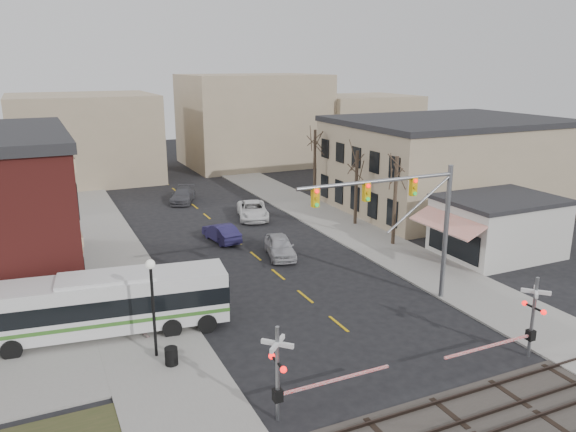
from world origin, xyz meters
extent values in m
plane|color=black|center=(0.00, 0.00, 0.00)|extent=(160.00, 160.00, 0.00)
cube|color=gray|center=(-9.50, 20.00, 0.06)|extent=(5.00, 60.00, 0.12)
cube|color=gray|center=(9.50, 20.00, 0.06)|extent=(5.00, 60.00, 0.12)
cube|color=#332D28|center=(0.00, -8.00, 0.03)|extent=(160.00, 5.00, 0.06)
cube|color=#2D231E|center=(0.00, -7.52, 0.12)|extent=(160.00, 0.08, 0.14)
cube|color=#2D231E|center=(0.00, -6.08, 0.12)|extent=(160.00, 0.08, 0.14)
cube|color=tan|center=(-11.95, 16.00, 4.30)|extent=(0.10, 15.00, 0.50)
cube|color=tan|center=(-11.95, 16.00, 8.40)|extent=(0.10, 15.00, 0.70)
cube|color=black|center=(-11.95, 16.00, 1.80)|extent=(0.08, 13.00, 2.60)
cube|color=tan|center=(22.00, 20.00, 4.00)|extent=(20.00, 15.00, 8.00)
cube|color=#262628|center=(22.00, 20.00, 8.25)|extent=(20.30, 15.30, 0.50)
cube|color=beige|center=(16.00, 7.00, 2.00)|extent=(8.00, 6.00, 4.00)
cube|color=#262628|center=(16.00, 7.00, 4.15)|extent=(8.20, 6.20, 0.30)
cube|color=red|center=(11.20, 7.00, 3.00)|extent=(1.68, 6.00, 0.87)
cylinder|color=#382B21|center=(10.50, 12.00, 3.50)|extent=(0.28, 0.28, 6.75)
cylinder|color=#382B21|center=(10.80, 18.00, 3.27)|extent=(0.28, 0.28, 6.30)
cylinder|color=#382B21|center=(11.00, 26.00, 3.72)|extent=(0.28, 0.28, 7.20)
cube|color=silver|center=(-11.19, 5.91, 1.76)|extent=(12.12, 4.10, 2.62)
cube|color=black|center=(-11.19, 5.91, 1.93)|extent=(12.16, 4.15, 0.89)
cube|color=#376E24|center=(-11.19, 5.91, 1.14)|extent=(12.16, 4.15, 0.20)
cylinder|color=black|center=(-11.19, 5.91, 0.50)|extent=(1.32, 2.68, 0.99)
cylinder|color=gray|center=(7.22, 2.44, 4.00)|extent=(0.28, 0.28, 8.00)
cylinder|color=gray|center=(2.45, 2.44, 7.50)|extent=(9.54, 0.20, 0.20)
cube|color=gold|center=(4.72, 2.44, 7.00)|extent=(0.35, 0.30, 1.00)
cube|color=gold|center=(1.72, 2.44, 7.00)|extent=(0.35, 0.30, 1.00)
cube|color=gold|center=(-1.28, 2.44, 7.00)|extent=(0.35, 0.30, 1.00)
cylinder|color=gray|center=(-6.32, -4.26, 2.00)|extent=(0.16, 0.16, 4.00)
cube|color=silver|center=(-6.32, -4.26, 3.30)|extent=(1.00, 1.00, 0.18)
cube|color=silver|center=(-6.32, -4.26, 3.30)|extent=(1.00, 1.00, 0.18)
sphere|color=#FF0C0C|center=(-6.32, -4.81, 2.50)|extent=(0.26, 0.26, 0.26)
sphere|color=#FF0C0C|center=(-6.32, -3.71, 2.50)|extent=(0.26, 0.26, 0.26)
cube|color=black|center=(-6.32, -4.26, 1.10)|extent=(0.35, 0.35, 0.50)
cube|color=#FF0C0C|center=(-3.72, -4.26, 1.10)|extent=(5.00, 0.10, 0.10)
cylinder|color=gray|center=(6.50, -4.74, 2.00)|extent=(0.16, 0.16, 4.00)
cube|color=silver|center=(6.50, -4.74, 3.30)|extent=(1.00, 1.00, 0.18)
cube|color=silver|center=(6.50, -4.74, 3.30)|extent=(1.00, 1.00, 0.18)
sphere|color=#FF0C0C|center=(6.50, -5.29, 2.50)|extent=(0.26, 0.26, 0.26)
sphere|color=#FF0C0C|center=(6.50, -4.19, 2.50)|extent=(0.26, 0.26, 0.26)
cube|color=black|center=(6.50, -4.74, 1.10)|extent=(0.35, 0.35, 0.50)
cube|color=#FF0C0C|center=(3.90, -4.74, 1.10)|extent=(5.00, 0.10, 0.10)
cylinder|color=black|center=(-9.59, 2.54, 2.34)|extent=(0.14, 0.14, 4.44)
sphere|color=silver|center=(-9.59, 2.54, 4.71)|extent=(0.44, 0.44, 0.44)
cylinder|color=black|center=(-9.13, 1.44, 0.54)|extent=(0.60, 0.60, 0.83)
imported|color=#A8A7AC|center=(1.58, 13.23, 0.77)|extent=(2.83, 4.81, 1.54)
imported|color=#1F1B44|center=(-1.10, 18.43, 0.71)|extent=(2.04, 4.45, 1.41)
imported|color=silver|center=(3.56, 23.63, 0.75)|extent=(3.89, 5.90, 1.51)
imported|color=#46474C|center=(-0.58, 32.23, 0.70)|extent=(3.80, 5.24, 1.41)
imported|color=#5E4D4B|center=(-9.67, 4.73, 1.11)|extent=(0.69, 0.84, 1.98)
imported|color=#3D3A65|center=(-11.50, 6.58, 1.01)|extent=(1.09, 1.02, 1.79)
camera|label=1|loc=(-13.97, -21.71, 13.49)|focal=35.00mm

